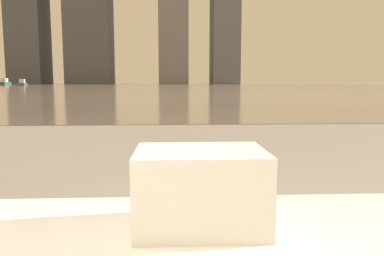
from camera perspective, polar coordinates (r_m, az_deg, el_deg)
towel_stack at (r=0.77m, az=1.27°, el=-9.22°), size 0.26×0.19×0.16m
harbor_water at (r=61.92m, az=-2.69°, el=6.35°), size 180.00×110.00×0.01m
harbor_boat_1 at (r=72.91m, az=-24.45°, el=6.18°), size 1.73×3.42×1.23m
harbor_boat_2 at (r=88.31m, az=-26.66°, el=6.17°), size 1.57×3.97×1.46m
skyline_tower_3 at (r=120.75m, az=5.00°, el=16.92°), size 8.10×13.55×42.92m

